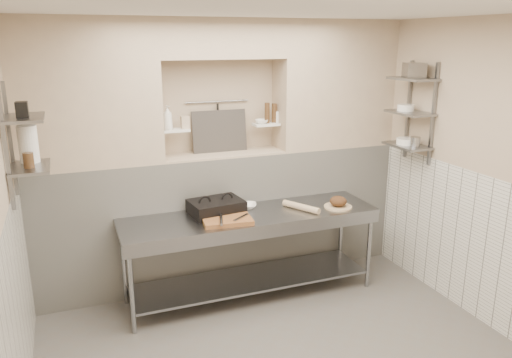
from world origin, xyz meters
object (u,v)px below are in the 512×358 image
bowl_alcove (261,122)px  rolling_pin (301,207)px  cutting_board (227,220)px  panini_press (216,207)px  prep_table (251,238)px  bottle_soap (168,118)px  mixing_bowl (247,206)px  jug_left (28,144)px  bread_loaf (338,201)px

bowl_alcove → rolling_pin: bearing=-72.6°
cutting_board → rolling_pin: rolling_pin is taller
panini_press → bowl_alcove: size_ratio=3.98×
prep_table → bowl_alcove: size_ratio=18.56×
bowl_alcove → cutting_board: bearing=-132.7°
bottle_soap → bowl_alcove: bearing=1.6°
mixing_bowl → jug_left: size_ratio=0.64×
prep_table → bowl_alcove: 1.27m
jug_left → bowl_alcove: bearing=13.8°
rolling_pin → prep_table: bearing=173.8°
panini_press → bowl_alcove: (0.65, 0.41, 0.76)m
cutting_board → rolling_pin: bearing=3.8°
panini_press → bottle_soap: bottle_soap is taller
rolling_pin → bowl_alcove: 1.03m
bread_loaf → jug_left: size_ratio=0.58×
mixing_bowl → jug_left: (-1.98, -0.20, 0.84)m
prep_table → cutting_board: cutting_board is taller
rolling_pin → jug_left: 2.62m
bowl_alcove → bread_loaf: bearing=-49.6°
rolling_pin → bread_loaf: bread_loaf is taller
cutting_board → bottle_soap: (-0.40, 0.65, 0.91)m
prep_table → cutting_board: (-0.29, -0.11, 0.28)m
prep_table → mixing_bowl: 0.35m
prep_table → bread_loaf: size_ratio=14.71×
bread_loaf → bowl_alcove: (-0.59, 0.69, 0.76)m
prep_table → bowl_alcove: bowl_alcove is taller
prep_table → bottle_soap: size_ratio=10.61×
prep_table → bottle_soap: 1.48m
panini_press → bread_loaf: panini_press is taller
bread_loaf → jug_left: (-2.87, 0.13, 0.80)m
rolling_pin → jug_left: (-2.48, 0.06, 0.83)m
rolling_pin → bowl_alcove: (-0.19, 0.62, 0.80)m
panini_press → mixing_bowl: panini_press is taller
panini_press → bread_loaf: 1.27m
rolling_pin → bottle_soap: size_ratio=1.77×
prep_table → rolling_pin: bearing=-6.2°
panini_press → bread_loaf: bearing=-19.7°
mixing_bowl → prep_table: bearing=-99.2°
mixing_bowl → jug_left: 2.16m
mixing_bowl → bread_loaf: size_ratio=1.11×
panini_press → mixing_bowl: size_ratio=2.83×
rolling_pin → bread_loaf: 0.40m
bowl_alcove → jug_left: (-2.28, -0.56, 0.03)m
mixing_bowl → rolling_pin: bearing=-27.2°
mixing_bowl → jug_left: jug_left is taller
cutting_board → bread_loaf: 1.21m
bottle_soap → jug_left: bearing=-157.1°
panini_press → rolling_pin: bearing=-20.9°
cutting_board → bread_loaf: bearing=-0.7°
bowl_alcove → prep_table: bearing=-120.9°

